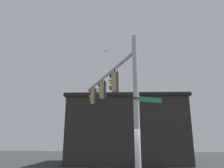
{
  "coord_description": "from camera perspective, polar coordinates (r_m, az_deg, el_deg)",
  "views": [
    {
      "loc": [
        -9.07,
        -0.43,
        1.98
      ],
      "look_at": [
        2.47,
        1.46,
        5.18
      ],
      "focal_mm": 34.21,
      "sensor_mm": 36.0,
      "label": 1
    }
  ],
  "objects": [
    {
      "name": "tree_by_storefront",
      "position": [
        21.08,
        2.44,
        -10.05
      ],
      "size": [
        2.81,
        2.81,
        5.34
      ],
      "color": "#4C3823",
      "rests_on": "ground"
    },
    {
      "name": "signal_pole",
      "position": [
        9.19,
        6.55,
        -6.41
      ],
      "size": [
        0.25,
        0.25,
        6.77
      ],
      "primitive_type": "cylinder",
      "color": "#ADB2B7",
      "rests_on": "ground"
    },
    {
      "name": "traffic_light_nearest_pole",
      "position": [
        11.78,
        0.6,
        0.55
      ],
      "size": [
        0.54,
        0.49,
        1.31
      ],
      "color": "black"
    },
    {
      "name": "traffic_light_mid_outer",
      "position": [
        15.61,
        -5.11,
        -3.35
      ],
      "size": [
        0.54,
        0.49,
        1.31
      ],
      "color": "black"
    },
    {
      "name": "bird_flying",
      "position": [
        18.67,
        -1.59,
        8.82
      ],
      "size": [
        0.3,
        0.21,
        0.07
      ],
      "color": "gray"
    },
    {
      "name": "traffic_light_mid_inner",
      "position": [
        13.67,
        -2.65,
        -1.68
      ],
      "size": [
        0.54,
        0.49,
        1.31
      ],
      "color": "black"
    },
    {
      "name": "street_name_sign",
      "position": [
        9.45,
        8.58,
        -4.06
      ],
      "size": [
        0.81,
        1.26,
        0.22
      ],
      "color": "#147238"
    },
    {
      "name": "storefront_building",
      "position": [
        22.13,
        3.8,
        -12.25
      ],
      "size": [
        9.24,
        12.19,
        6.27
      ],
      "color": "#282321",
      "rests_on": "ground"
    },
    {
      "name": "mast_arm",
      "position": [
        13.4,
        -1.81,
        2.08
      ],
      "size": [
        7.03,
        4.25,
        0.17
      ],
      "primitive_type": "cylinder",
      "rotation": [
        0.0,
        1.57,
        0.53
      ],
      "color": "#ADB2B7"
    }
  ]
}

